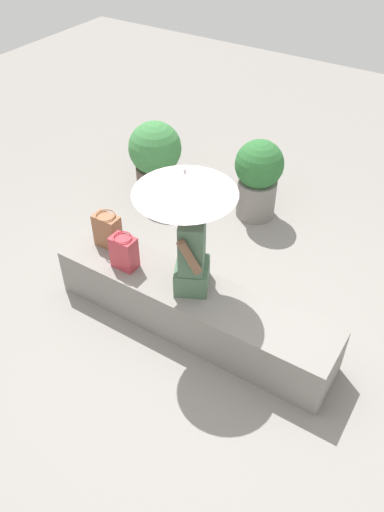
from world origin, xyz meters
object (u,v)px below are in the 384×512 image
at_px(person_seated, 192,250).
at_px(tote_bag_canvas, 124,252).
at_px(parasol, 185,183).
at_px(planter_far, 258,177).
at_px(planter_near, 155,157).
at_px(handbag_black, 107,230).

relative_size(person_seated, tote_bag_canvas, 2.67).
height_order(parasol, tote_bag_canvas, parasol).
xyz_separation_m(person_seated, planter_far, (0.29, -1.82, -0.35)).
distance_m(person_seated, parasol, 0.65).
bearing_deg(person_seated, parasol, 42.08).
bearing_deg(planter_far, tote_bag_canvas, 79.99).
xyz_separation_m(person_seated, planter_near, (1.52, -1.58, -0.36)).
height_order(person_seated, handbag_black, person_seated).
bearing_deg(parasol, handbag_black, -4.59).
xyz_separation_m(parasol, planter_far, (0.25, -1.86, -1.00)).
distance_m(person_seated, planter_near, 2.22).
height_order(planter_near, planter_far, planter_far).
bearing_deg(planter_far, person_seated, 99.10).
relative_size(handbag_black, planter_near, 0.38).
height_order(tote_bag_canvas, planter_near, planter_near).
relative_size(parasol, tote_bag_canvas, 3.44).
bearing_deg(tote_bag_canvas, planter_near, -62.38).
height_order(tote_bag_canvas, planter_far, planter_far).
relative_size(handbag_black, tote_bag_canvas, 1.04).
relative_size(person_seated, planter_near, 0.97).
height_order(person_seated, planter_near, person_seated).
height_order(parasol, planter_near, parasol).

